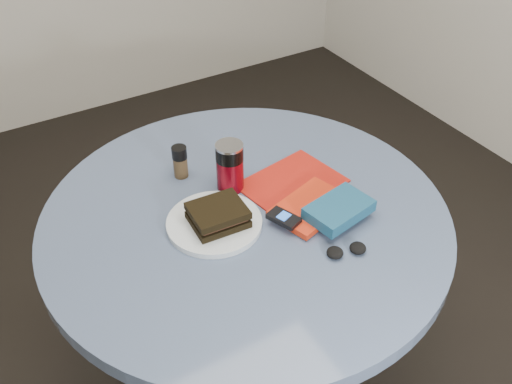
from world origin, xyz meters
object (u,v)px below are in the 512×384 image
table (246,259)px  magazine (292,183)px  sandwich (218,215)px  novel (339,209)px  mp3_player (284,218)px  pepper_grinder (180,161)px  soda_can (230,167)px  headphones (346,250)px  red_book (311,207)px  plate (214,223)px

table → magazine: bearing=12.5°
sandwich → novel: (0.26, -0.13, -0.00)m
table → mp3_player: 0.22m
pepper_grinder → magazine: (0.23, -0.18, -0.04)m
soda_can → pepper_grinder: 0.14m
novel → table: bearing=130.3°
mp3_player → headphones: 0.17m
pepper_grinder → novel: 0.43m
soda_can → magazine: size_ratio=0.53×
sandwich → pepper_grinder: 0.23m
sandwich → magazine: sandwich is taller
red_book → pepper_grinder: bearing=109.3°
table → sandwich: (-0.08, -0.01, 0.20)m
magazine → table: bearing=-177.6°
sandwich → novel: 0.29m
sandwich → mp3_player: sandwich is taller
magazine → headphones: size_ratio=2.48×
plate → novel: (0.26, -0.14, 0.03)m
plate → novel: bearing=-27.4°
soda_can → plate: bearing=-133.5°
headphones → table: bearing=116.9°
plate → headphones: (0.21, -0.24, 0.00)m
plate → magazine: 0.25m
table → headphones: (0.12, -0.24, 0.17)m
pepper_grinder → headphones: bearing=-66.8°
pepper_grinder → novel: bearing=-55.2°
soda_can → mp3_player: 0.20m
novel → plate: bearing=141.9°
headphones → red_book: bearing=84.2°
table → soda_can: bearing=81.7°
plate → sandwich: (0.01, -0.01, 0.03)m
mp3_player → magazine: bearing=49.7°
novel → headphones: (-0.05, -0.10, -0.02)m
sandwich → mp3_player: size_ratio=1.53×
headphones → soda_can: bearing=107.3°
magazine → novel: size_ratio=1.61×
red_book → novel: bearing=-77.3°
headphones → plate: bearing=131.7°
red_book → soda_can: bearing=107.7°
sandwich → headphones: size_ratio=1.32×
red_book → plate: bearing=145.5°
plate → red_book: red_book is taller
table → soda_can: (0.02, 0.10, 0.23)m
table → headphones: size_ratio=9.98×
plate → headphones: bearing=-48.3°
plate → mp3_player: (0.14, -0.09, 0.02)m
table → mp3_player: size_ratio=11.58×
magazine → mp3_player: bearing=-140.4°
plate → red_book: 0.24m
sandwich → plate: bearing=122.3°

